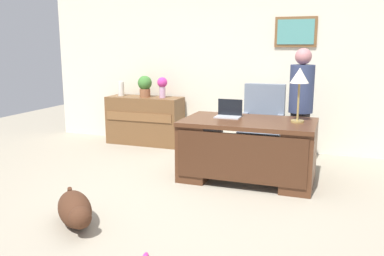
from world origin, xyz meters
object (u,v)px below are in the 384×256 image
object	(u,v)px
vase_with_flowers	(162,85)
potted_plant	(145,85)
credenza	(145,120)
person_standing	(301,108)
desk_lamp	(300,79)
vase_empty	(121,89)
dog_lying	(75,210)
laptop	(229,113)
armchair	(262,127)
desk	(247,148)

from	to	relation	value
vase_with_flowers	potted_plant	distance (m)	0.32
credenza	vase_with_flowers	size ratio (longest dim) A/B	3.77
person_standing	desk_lamp	bearing A→B (deg)	-88.12
vase_empty	credenza	bearing A→B (deg)	-0.17
person_standing	dog_lying	xyz separation A→B (m)	(-1.79, -2.58, -0.69)
dog_lying	laptop	bearing A→B (deg)	64.97
person_standing	armchair	bearing A→B (deg)	150.72
vase_with_flowers	vase_empty	size ratio (longest dim) A/B	1.39
desk	vase_with_flowers	distance (m)	2.28
dog_lying	desk_lamp	world-z (taller)	desk_lamp
desk	person_standing	size ratio (longest dim) A/B	0.99
dog_lying	vase_with_flowers	world-z (taller)	vase_with_flowers
desk	armchair	world-z (taller)	armchair
laptop	vase_with_flowers	world-z (taller)	vase_with_flowers
person_standing	vase_with_flowers	world-z (taller)	person_standing
person_standing	vase_empty	size ratio (longest dim) A/B	6.66
laptop	potted_plant	xyz separation A→B (m)	(-1.78, 1.18, 0.19)
desk	vase_with_flowers	world-z (taller)	vase_with_flowers
person_standing	vase_with_flowers	size ratio (longest dim) A/B	4.78
dog_lying	vase_empty	world-z (taller)	vase_empty
dog_lying	vase_empty	xyz separation A→B (m)	(-1.29, 3.19, 0.78)
vase_empty	dog_lying	bearing A→B (deg)	-67.95
desk	desk_lamp	xyz separation A→B (m)	(0.58, 0.09, 0.87)
person_standing	vase_with_flowers	xyz separation A→B (m)	(-2.30, 0.62, 0.18)
person_standing	vase_empty	xyz separation A→B (m)	(-3.08, 0.62, 0.09)
laptop	credenza	bearing A→B (deg)	146.73
desk_lamp	potted_plant	world-z (taller)	desk_lamp
desk	vase_empty	xyz separation A→B (m)	(-2.53, 1.34, 0.53)
armchair	vase_with_flowers	bearing A→B (deg)	170.23
desk_lamp	vase_empty	xyz separation A→B (m)	(-3.10, 1.25, -0.34)
credenza	potted_plant	world-z (taller)	potted_plant
credenza	desk	bearing A→B (deg)	-32.72
desk_lamp	vase_with_flowers	distance (m)	2.65
vase_with_flowers	vase_empty	world-z (taller)	vase_with_flowers
credenza	potted_plant	xyz separation A→B (m)	(0.01, 0.00, 0.60)
desk_lamp	potted_plant	xyz separation A→B (m)	(-2.65, 1.25, -0.27)
desk	vase_with_flowers	xyz separation A→B (m)	(-1.74, 1.34, 0.61)
desk	person_standing	distance (m)	1.01
dog_lying	desk_lamp	bearing A→B (deg)	47.06
person_standing	desk_lamp	world-z (taller)	person_standing
dog_lying	laptop	distance (m)	2.32
credenza	armchair	xyz separation A→B (m)	(2.07, -0.30, 0.09)
person_standing	desk_lamp	size ratio (longest dim) A/B	2.52
vase_with_flowers	laptop	bearing A→B (deg)	-38.93
desk	laptop	xyz separation A→B (m)	(-0.29, 0.16, 0.41)
desk	armchair	xyz separation A→B (m)	(-0.01, 1.04, 0.08)
laptop	vase_with_flowers	xyz separation A→B (m)	(-1.46, 1.18, 0.20)
laptop	armchair	bearing A→B (deg)	72.16
credenza	vase_empty	distance (m)	0.69
desk	credenza	xyz separation A→B (m)	(-2.08, 1.34, -0.00)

